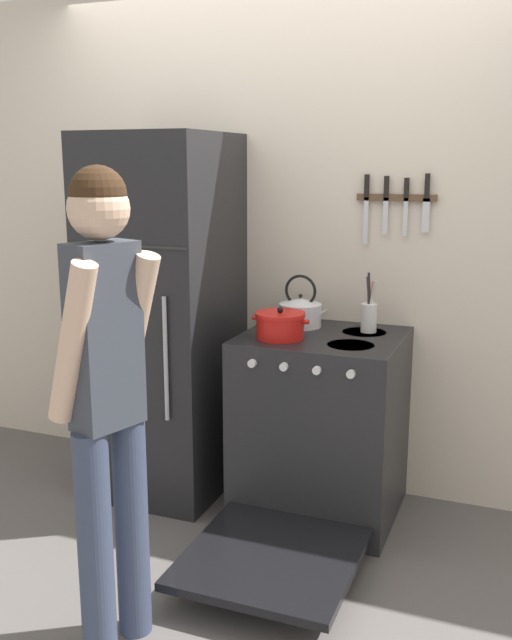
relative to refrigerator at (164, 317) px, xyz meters
The scene contains 9 objects.
ground_plane 1.10m from the refrigerator, 32.49° to the left, with size 14.00×14.00×0.00m, color #5B5654.
wall_back 0.74m from the refrigerator, 34.73° to the left, with size 10.00×0.06×2.55m.
refrigerator is the anchor object (origin of this frame).
stove_range 0.95m from the refrigerator, ahead, with size 0.74×1.36×0.89m.
dutch_oven_pot 0.68m from the refrigerator, 10.33° to the right, with size 0.27×0.23×0.15m.
tea_kettle 0.69m from the refrigerator, 11.76° to the left, with size 0.26×0.21×0.26m.
utensil_jar 1.03m from the refrigerator, ahead, with size 0.08×0.08×0.28m.
person 1.28m from the refrigerator, 69.77° to the right, with size 0.34×0.39×1.67m.
wall_knife_strip 1.29m from the refrigerator, 16.44° to the left, with size 0.38×0.03×0.34m.
Camera 1 is at (1.19, -3.44, 1.67)m, focal length 40.00 mm.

